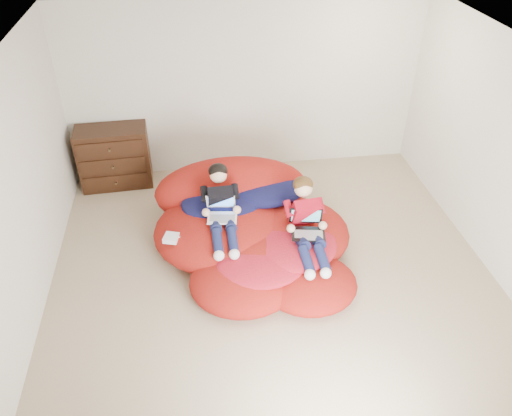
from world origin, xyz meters
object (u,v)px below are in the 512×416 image
(beanbag_pile, at_px, (250,229))
(laptop_black, at_px, (307,226))
(laptop_white, at_px, (222,211))
(older_boy, at_px, (221,204))
(dresser, at_px, (115,157))
(younger_boy, at_px, (307,219))

(beanbag_pile, bearing_deg, laptop_black, -35.82)
(laptop_white, bearing_deg, laptop_black, -20.73)
(laptop_black, bearing_deg, older_boy, 155.98)
(older_boy, xyz_separation_m, laptop_black, (0.92, -0.41, -0.10))
(dresser, distance_m, laptop_black, 3.12)
(older_boy, height_order, laptop_white, older_boy)
(beanbag_pile, relative_size, laptop_black, 6.00)
(older_boy, height_order, younger_boy, older_boy)
(older_boy, distance_m, laptop_white, 0.08)
(beanbag_pile, distance_m, older_boy, 0.53)
(dresser, bearing_deg, laptop_black, -42.37)
(dresser, xyz_separation_m, beanbag_pile, (1.71, -1.67, -0.17))
(younger_boy, distance_m, laptop_black, 0.08)
(dresser, xyz_separation_m, laptop_white, (1.38, -1.75, 0.18))
(laptop_black, bearing_deg, beanbag_pile, 144.18)
(beanbag_pile, height_order, laptop_white, beanbag_pile)
(older_boy, relative_size, laptop_white, 2.80)
(older_boy, bearing_deg, laptop_white, -90.00)
(laptop_white, bearing_deg, beanbag_pile, 12.64)
(older_boy, distance_m, younger_boy, 0.99)
(younger_boy, height_order, laptop_black, younger_boy)
(dresser, relative_size, laptop_white, 2.66)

